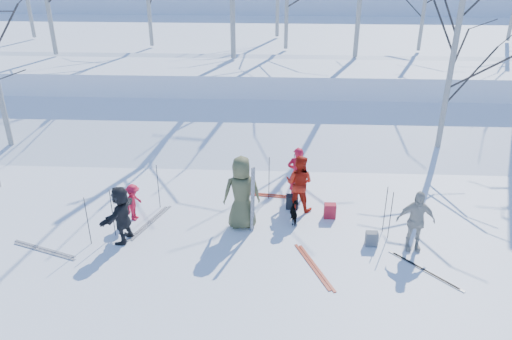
# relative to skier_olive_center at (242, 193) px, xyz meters

# --- Properties ---
(ground) EXTENTS (120.00, 120.00, 0.00)m
(ground) POSITION_rel_skier_olive_center_xyz_m (0.33, -0.72, -1.01)
(ground) COLOR white
(ground) RESTS_ON ground
(snow_ramp) EXTENTS (70.00, 9.49, 4.12)m
(snow_ramp) POSITION_rel_skier_olive_center_xyz_m (0.33, 6.28, -0.86)
(snow_ramp) COLOR white
(snow_ramp) RESTS_ON ground
(snow_plateau) EXTENTS (70.00, 18.00, 2.20)m
(snow_plateau) POSITION_rel_skier_olive_center_xyz_m (0.33, 16.28, -0.01)
(snow_plateau) COLOR white
(snow_plateau) RESTS_ON ground
(skier_olive_center) EXTENTS (1.07, 0.78, 2.01)m
(skier_olive_center) POSITION_rel_skier_olive_center_xyz_m (0.00, 0.00, 0.00)
(skier_olive_center) COLOR #4F5130
(skier_olive_center) RESTS_ON ground
(skier_red_north) EXTENTS (0.61, 0.41, 1.63)m
(skier_red_north) POSITION_rel_skier_olive_center_xyz_m (1.50, 1.60, -0.19)
(skier_red_north) COLOR red
(skier_red_north) RESTS_ON ground
(skier_redor_behind) EXTENTS (0.96, 0.86, 1.64)m
(skier_redor_behind) POSITION_rel_skier_olive_center_xyz_m (1.53, 1.00, -0.19)
(skier_redor_behind) COLOR red
(skier_redor_behind) RESTS_ON ground
(skier_red_seated) EXTENTS (0.54, 0.75, 1.06)m
(skier_red_seated) POSITION_rel_skier_olive_center_xyz_m (-2.97, 0.20, -0.48)
(skier_red_seated) COLOR red
(skier_red_seated) RESTS_ON ground
(skier_cream_east) EXTENTS (0.94, 0.40, 1.61)m
(skier_cream_east) POSITION_rel_skier_olive_center_xyz_m (4.31, -0.84, -0.20)
(skier_cream_east) COLOR beige
(skier_cream_east) RESTS_ON ground
(skier_grey_west) EXTENTS (0.77, 1.49, 1.53)m
(skier_grey_west) POSITION_rel_skier_olive_center_xyz_m (-2.96, -0.82, -0.24)
(skier_grey_west) COLOR black
(skier_grey_west) RESTS_ON ground
(dog) EXTENTS (0.39, 0.66, 0.53)m
(dog) POSITION_rel_skier_olive_center_xyz_m (1.43, 0.27, -0.74)
(dog) COLOR black
(dog) RESTS_ON ground
(upright_ski_left) EXTENTS (0.11, 0.17, 1.90)m
(upright_ski_left) POSITION_rel_skier_olive_center_xyz_m (0.29, -0.27, -0.06)
(upright_ski_left) COLOR silver
(upright_ski_left) RESTS_ON ground
(upright_ski_right) EXTENTS (0.11, 0.23, 1.89)m
(upright_ski_right) POSITION_rel_skier_olive_center_xyz_m (0.31, -0.20, -0.06)
(upright_ski_right) COLOR silver
(upright_ski_right) RESTS_ON ground
(ski_pair_a) EXTENTS (1.40, 2.03, 0.02)m
(ski_pair_a) POSITION_rel_skier_olive_center_xyz_m (-4.84, -1.38, -1.00)
(ski_pair_a) COLOR silver
(ski_pair_a) RESTS_ON ground
(ski_pair_b) EXTENTS (1.53, 2.04, 0.02)m
(ski_pair_b) POSITION_rel_skier_olive_center_xyz_m (1.83, -1.74, -1.00)
(ski_pair_b) COLOR #A02B16
(ski_pair_b) RESTS_ON ground
(ski_pair_c) EXTENTS (2.09, 2.10, 0.02)m
(ski_pair_c) POSITION_rel_skier_olive_center_xyz_m (4.42, -1.76, -1.00)
(ski_pair_c) COLOR silver
(ski_pair_c) RESTS_ON ground
(ski_pair_d) EXTENTS (0.67, 1.95, 0.02)m
(ski_pair_d) POSITION_rel_skier_olive_center_xyz_m (0.60, 1.73, -1.00)
(ski_pair_d) COLOR #A02B16
(ski_pair_d) RESTS_ON ground
(ski_pair_e) EXTENTS (1.40, 2.03, 0.02)m
(ski_pair_e) POSITION_rel_skier_olive_center_xyz_m (-2.52, 0.01, -1.00)
(ski_pair_e) COLOR silver
(ski_pair_e) RESTS_ON ground
(ski_pole_a) EXTENTS (0.02, 0.02, 1.34)m
(ski_pole_a) POSITION_rel_skier_olive_center_xyz_m (3.81, -0.39, -0.34)
(ski_pole_a) COLOR black
(ski_pole_a) RESTS_ON ground
(ski_pole_b) EXTENTS (0.02, 0.02, 1.34)m
(ski_pole_b) POSITION_rel_skier_olive_center_xyz_m (-2.43, 0.87, -0.34)
(ski_pole_b) COLOR black
(ski_pole_b) RESTS_ON ground
(ski_pole_c) EXTENTS (0.02, 0.02, 1.34)m
(ski_pole_c) POSITION_rel_skier_olive_center_xyz_m (-3.27, -0.62, -0.34)
(ski_pole_c) COLOR black
(ski_pole_c) RESTS_ON ground
(ski_pole_d) EXTENTS (0.02, 0.02, 1.34)m
(ski_pole_d) POSITION_rel_skier_olive_center_xyz_m (3.72, -0.11, -0.34)
(ski_pole_d) COLOR black
(ski_pole_d) RESTS_ON ground
(ski_pole_e) EXTENTS (0.02, 0.02, 1.34)m
(ski_pole_e) POSITION_rel_skier_olive_center_xyz_m (0.68, 1.54, -0.34)
(ski_pole_e) COLOR black
(ski_pole_e) RESTS_ON ground
(ski_pole_f) EXTENTS (0.02, 0.02, 1.34)m
(ski_pole_f) POSITION_rel_skier_olive_center_xyz_m (-3.77, -1.03, -0.34)
(ski_pole_f) COLOR black
(ski_pole_f) RESTS_ON ground
(ski_pole_g) EXTENTS (0.02, 0.02, 1.34)m
(ski_pole_g) POSITION_rel_skier_olive_center_xyz_m (1.40, 1.78, -0.34)
(ski_pole_g) COLOR black
(ski_pole_g) RESTS_ON ground
(backpack_red) EXTENTS (0.32, 0.22, 0.42)m
(backpack_red) POSITION_rel_skier_olive_center_xyz_m (2.39, 0.55, -0.80)
(backpack_red) COLOR #B01B2A
(backpack_red) RESTS_ON ground
(backpack_grey) EXTENTS (0.30, 0.20, 0.38)m
(backpack_grey) POSITION_rel_skier_olive_center_xyz_m (3.32, -0.76, -0.82)
(backpack_grey) COLOR #585C60
(backpack_grey) RESTS_ON ground
(backpack_dark) EXTENTS (0.34, 0.24, 0.40)m
(backpack_dark) POSITION_rel_skier_olive_center_xyz_m (1.35, 1.02, -0.81)
(backpack_dark) COLOR black
(backpack_dark) RESTS_ON ground
(birch_plateau_h) EXTENTS (3.45, 3.45, 4.07)m
(birch_plateau_h) POSITION_rel_skier_olive_center_xyz_m (7.23, 11.83, 3.23)
(birch_plateau_h) COLOR silver
(birch_plateau_h) RESTS_ON snow_plateau
(birch_edge_e) EXTENTS (4.48, 4.48, 5.54)m
(birch_edge_e) POSITION_rel_skier_olive_center_xyz_m (6.45, 4.79, 1.76)
(birch_edge_e) COLOR silver
(birch_edge_e) RESTS_ON ground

